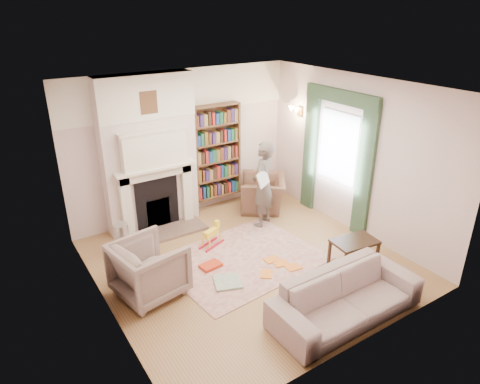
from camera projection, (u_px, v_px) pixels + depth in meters
floor at (248, 262)px, 6.95m from camera, size 4.50×4.50×0.00m
ceiling at (250, 87)px, 5.82m from camera, size 4.50×4.50×0.00m
wall_back at (183, 145)px, 8.12m from camera, size 4.50×0.00×4.50m
wall_front at (365, 248)px, 4.66m from camera, size 4.50×0.00×4.50m
wall_left at (98, 220)px, 5.27m from camera, size 0.00×4.50×4.50m
wall_right at (355, 156)px, 7.51m from camera, size 0.00×4.50×4.50m
fireplace at (150, 155)px, 7.59m from camera, size 1.70×0.58×2.80m
bookcase at (216, 152)px, 8.43m from camera, size 1.00×0.24×1.85m
window at (338, 147)px, 7.79m from camera, size 0.02×0.90×1.30m
curtain_left at (365, 172)px, 7.33m from camera, size 0.07×0.32×2.40m
curtain_right at (310, 151)px, 8.41m from camera, size 0.07×0.32×2.40m
pelmet at (341, 96)px, 7.39m from camera, size 0.09×1.70×0.24m
wall_sconce at (292, 113)px, 8.35m from camera, size 0.20×0.24×0.24m
rug at (242, 259)px, 7.02m from camera, size 2.59×2.09×0.01m
armchair_reading at (263, 193)px, 8.71m from camera, size 1.28×1.31×0.64m
armchair_left at (149, 269)px, 6.03m from camera, size 1.05×1.03×0.82m
sofa at (346, 297)px, 5.62m from camera, size 2.12×0.83×0.62m
man_reading at (263, 185)px, 7.82m from camera, size 0.71×0.64×1.63m
newspaper at (263, 179)px, 7.51m from camera, size 0.38×0.29×0.26m
coffee_table at (353, 253)px, 6.78m from camera, size 0.75×0.53×0.45m
paraffin_heater at (122, 239)px, 7.08m from camera, size 0.31×0.31×0.55m
rocking_horse at (211, 235)px, 7.33m from camera, size 0.51×0.35×0.42m
board_game at (228, 282)px, 6.40m from camera, size 0.51×0.51×0.03m
game_box_lid at (211, 266)px, 6.78m from camera, size 0.35×0.26×0.05m
comic_annuals at (278, 266)px, 6.81m from camera, size 0.75×0.57×0.02m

